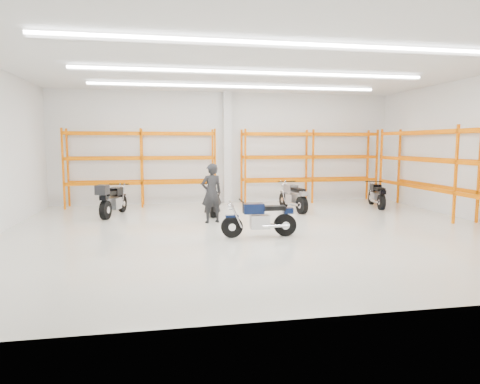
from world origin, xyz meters
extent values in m
plane|color=beige|center=(0.00, 0.00, 0.00)|extent=(14.00, 14.00, 0.00)
cube|color=white|center=(0.00, 6.00, 2.25)|extent=(14.00, 0.02, 4.50)
cube|color=white|center=(0.00, -6.00, 2.25)|extent=(14.00, 0.02, 4.50)
cube|color=white|center=(0.00, 0.00, 4.50)|extent=(14.00, 12.00, 0.02)
cube|color=white|center=(0.00, -3.00, 4.40)|extent=(10.00, 0.22, 0.10)
cube|color=white|center=(0.00, 0.50, 4.40)|extent=(10.00, 0.22, 0.10)
cube|color=white|center=(0.00, 3.50, 4.40)|extent=(10.00, 0.22, 0.10)
cylinder|color=black|center=(-0.88, -0.72, 0.28)|extent=(0.57, 0.13, 0.57)
cylinder|color=black|center=(0.53, -0.77, 0.29)|extent=(0.59, 0.19, 0.58)
cylinder|color=silver|center=(-0.88, -0.72, 0.28)|extent=(0.19, 0.14, 0.19)
cylinder|color=silver|center=(0.53, -0.77, 0.29)|extent=(0.21, 0.19, 0.21)
cube|color=#0B1535|center=(-0.88, -0.72, 0.57)|extent=(0.34, 0.15, 0.06)
cube|color=#B7B7BC|center=(-0.15, -0.75, 0.40)|extent=(0.50, 0.35, 0.36)
cube|color=#A5A5AA|center=(0.21, -0.76, 0.30)|extent=(0.66, 0.13, 0.08)
cube|color=#0B1535|center=(-0.32, -0.74, 0.75)|extent=(0.54, 0.34, 0.26)
cube|color=black|center=(0.21, -0.76, 0.75)|extent=(0.63, 0.30, 0.11)
cube|color=#0B1535|center=(0.61, -0.77, 0.68)|extent=(0.25, 0.21, 0.15)
cylinder|color=black|center=(-0.64, -0.73, 0.96)|extent=(0.05, 0.66, 0.03)
sphere|color=silver|center=(-0.92, -0.72, 0.81)|extent=(0.18, 0.18, 0.18)
cylinder|color=silver|center=(0.24, -0.91, 0.30)|extent=(0.71, 0.11, 0.08)
cylinder|color=black|center=(-4.05, 4.09, 0.30)|extent=(0.28, 0.61, 0.60)
cylinder|color=black|center=(-4.45, 2.64, 0.31)|extent=(0.34, 0.65, 0.62)
cylinder|color=silver|center=(-4.05, 4.09, 0.30)|extent=(0.19, 0.23, 0.20)
cylinder|color=silver|center=(-4.45, 2.64, 0.31)|extent=(0.25, 0.27, 0.22)
cube|color=black|center=(-4.05, 4.09, 0.60)|extent=(0.24, 0.39, 0.06)
cube|color=#B7B7BC|center=(-4.26, 3.33, 0.42)|extent=(0.49, 0.60, 0.38)
cube|color=#A5A5AA|center=(-4.36, 2.97, 0.32)|extent=(0.30, 0.71, 0.08)
cube|color=black|center=(-4.21, 3.51, 0.80)|extent=(0.48, 0.63, 0.28)
cube|color=black|center=(-4.36, 2.97, 0.80)|extent=(0.47, 0.72, 0.12)
cube|color=black|center=(-4.47, 2.56, 0.72)|extent=(0.28, 0.31, 0.16)
cylinder|color=black|center=(-4.12, 3.84, 1.02)|extent=(0.69, 0.22, 0.04)
sphere|color=silver|center=(-4.04, 4.13, 0.86)|extent=(0.19, 0.19, 0.19)
cylinder|color=silver|center=(-4.52, 2.97, 0.32)|extent=(0.29, 0.75, 0.09)
cube|color=black|center=(-4.50, 2.44, 0.98)|extent=(0.43, 0.46, 0.30)
cylinder|color=black|center=(-0.95, 3.87, 0.29)|extent=(0.14, 0.59, 0.59)
cylinder|color=black|center=(-1.00, 2.40, 0.30)|extent=(0.20, 0.61, 0.61)
cylinder|color=silver|center=(-0.95, 3.87, 0.29)|extent=(0.14, 0.20, 0.20)
cylinder|color=silver|center=(-1.00, 2.40, 0.30)|extent=(0.20, 0.22, 0.22)
cube|color=#050F38|center=(-0.95, 3.87, 0.59)|extent=(0.16, 0.36, 0.06)
cube|color=#B7B7BC|center=(-0.97, 3.11, 0.41)|extent=(0.37, 0.52, 0.37)
cube|color=#A5A5AA|center=(-0.98, 2.73, 0.31)|extent=(0.14, 0.69, 0.08)
cube|color=#050F38|center=(-0.97, 3.28, 0.79)|extent=(0.35, 0.56, 0.28)
cube|color=black|center=(-0.98, 2.73, 0.79)|extent=(0.32, 0.66, 0.12)
cube|color=#050F38|center=(-1.00, 2.32, 0.71)|extent=(0.22, 0.26, 0.16)
cylinder|color=black|center=(-0.96, 3.62, 1.00)|extent=(0.69, 0.06, 0.04)
sphere|color=silver|center=(-0.95, 3.91, 0.84)|extent=(0.19, 0.19, 0.19)
cylinder|color=silver|center=(-1.14, 2.70, 0.31)|extent=(0.11, 0.74, 0.09)
cylinder|color=black|center=(1.88, 4.01, 0.30)|extent=(0.21, 0.61, 0.60)
cylinder|color=black|center=(2.10, 2.53, 0.31)|extent=(0.27, 0.64, 0.62)
cylinder|color=silver|center=(1.88, 4.01, 0.30)|extent=(0.17, 0.22, 0.20)
cylinder|color=silver|center=(2.10, 2.53, 0.31)|extent=(0.23, 0.25, 0.22)
cube|color=gray|center=(1.88, 4.01, 0.60)|extent=(0.20, 0.38, 0.06)
cube|color=#B7B7BC|center=(2.00, 3.24, 0.42)|extent=(0.43, 0.57, 0.38)
cube|color=#A5A5AA|center=(2.05, 2.86, 0.32)|extent=(0.22, 0.71, 0.08)
cube|color=gray|center=(1.97, 3.42, 0.80)|extent=(0.42, 0.60, 0.28)
cube|color=black|center=(2.05, 2.86, 0.80)|extent=(0.39, 0.70, 0.12)
cube|color=gray|center=(2.11, 2.45, 0.72)|extent=(0.26, 0.29, 0.16)
cylinder|color=black|center=(1.92, 3.76, 1.02)|extent=(0.70, 0.14, 0.04)
sphere|color=silver|center=(1.88, 4.05, 0.86)|extent=(0.19, 0.19, 0.19)
cylinder|color=silver|center=(1.90, 2.80, 0.32)|extent=(0.20, 0.76, 0.09)
cylinder|color=black|center=(5.57, 4.24, 0.28)|extent=(0.23, 0.57, 0.56)
cylinder|color=black|center=(5.27, 2.88, 0.29)|extent=(0.29, 0.60, 0.58)
cylinder|color=silver|center=(5.57, 4.24, 0.28)|extent=(0.17, 0.21, 0.19)
cylinder|color=silver|center=(5.27, 2.88, 0.29)|extent=(0.23, 0.24, 0.20)
cube|color=black|center=(5.57, 4.24, 0.56)|extent=(0.21, 0.36, 0.06)
cube|color=#B7B7BC|center=(5.42, 3.53, 0.39)|extent=(0.43, 0.54, 0.35)
cube|color=#A5A5AA|center=(5.34, 3.19, 0.30)|extent=(0.25, 0.66, 0.07)
cube|color=black|center=(5.45, 3.69, 0.74)|extent=(0.42, 0.58, 0.26)
cube|color=black|center=(5.34, 3.19, 0.74)|extent=(0.40, 0.66, 0.11)
cube|color=black|center=(5.26, 2.81, 0.67)|extent=(0.25, 0.28, 0.15)
cylinder|color=black|center=(5.52, 4.00, 0.95)|extent=(0.64, 0.17, 0.03)
sphere|color=silver|center=(5.58, 4.27, 0.80)|extent=(0.18, 0.18, 0.18)
cylinder|color=silver|center=(5.19, 3.18, 0.30)|extent=(0.23, 0.70, 0.08)
imported|color=black|center=(-1.15, 1.48, 0.91)|extent=(0.75, 0.59, 1.83)
cube|color=white|center=(0.00, 5.82, 2.25)|extent=(0.32, 0.32, 4.50)
cube|color=#F05500|center=(-6.20, 5.88, 1.50)|extent=(0.07, 0.07, 3.00)
cube|color=#F05500|center=(-6.20, 5.08, 1.50)|extent=(0.07, 0.07, 3.00)
cube|color=#F05500|center=(-3.40, 5.88, 1.50)|extent=(0.07, 0.07, 3.00)
cube|color=#F05500|center=(-3.40, 5.08, 1.50)|extent=(0.07, 0.07, 3.00)
cube|color=#F05500|center=(-0.60, 5.88, 1.50)|extent=(0.07, 0.07, 3.00)
cube|color=#F05500|center=(-0.60, 5.08, 1.50)|extent=(0.07, 0.07, 3.00)
cube|color=#F05500|center=(-3.40, 5.88, 0.94)|extent=(5.60, 0.07, 0.12)
cube|color=#F05500|center=(-3.40, 5.08, 0.94)|extent=(5.60, 0.07, 0.12)
cube|color=#F05500|center=(-3.40, 5.88, 1.88)|extent=(5.60, 0.07, 0.12)
cube|color=#F05500|center=(-3.40, 5.08, 1.88)|extent=(5.60, 0.07, 0.12)
cube|color=#F05500|center=(-3.40, 5.88, 2.81)|extent=(5.60, 0.07, 0.12)
cube|color=#F05500|center=(-3.40, 5.08, 2.81)|extent=(5.60, 0.07, 0.12)
cube|color=#F05500|center=(0.60, 5.88, 1.50)|extent=(0.07, 0.07, 3.00)
cube|color=#F05500|center=(0.60, 5.08, 1.50)|extent=(0.07, 0.07, 3.00)
cube|color=#F05500|center=(3.40, 5.88, 1.50)|extent=(0.07, 0.07, 3.00)
cube|color=#F05500|center=(3.40, 5.08, 1.50)|extent=(0.07, 0.07, 3.00)
cube|color=#F05500|center=(6.20, 5.88, 1.50)|extent=(0.07, 0.07, 3.00)
cube|color=#F05500|center=(6.20, 5.08, 1.50)|extent=(0.07, 0.07, 3.00)
cube|color=#F05500|center=(3.40, 5.88, 0.94)|extent=(5.60, 0.07, 0.12)
cube|color=#F05500|center=(3.40, 5.08, 0.94)|extent=(5.60, 0.07, 0.12)
cube|color=#F05500|center=(3.40, 5.88, 1.88)|extent=(5.60, 0.07, 0.12)
cube|color=#F05500|center=(3.40, 5.08, 1.88)|extent=(5.60, 0.07, 0.12)
cube|color=#F05500|center=(3.40, 5.88, 2.81)|extent=(5.60, 0.07, 0.12)
cube|color=#F05500|center=(3.40, 5.08, 2.81)|extent=(5.60, 0.07, 0.12)
cube|color=#F05500|center=(6.88, 0.00, 1.50)|extent=(0.07, 0.07, 3.00)
cube|color=#F05500|center=(6.08, 0.00, 1.50)|extent=(0.07, 0.07, 3.00)
cube|color=#F05500|center=(6.88, 4.50, 1.50)|extent=(0.07, 0.07, 3.00)
cube|color=#F05500|center=(6.08, 4.50, 1.50)|extent=(0.07, 0.07, 3.00)
cube|color=#F05500|center=(6.88, 0.00, 0.94)|extent=(0.07, 9.00, 0.12)
cube|color=#F05500|center=(6.08, 0.00, 0.94)|extent=(0.07, 9.00, 0.12)
cube|color=#F05500|center=(6.88, 0.00, 1.88)|extent=(0.07, 9.00, 0.12)
cube|color=#F05500|center=(6.08, 0.00, 1.88)|extent=(0.07, 9.00, 0.12)
cube|color=#F05500|center=(6.08, 0.00, 2.81)|extent=(0.07, 9.00, 0.12)
camera|label=1|loc=(-2.63, -11.47, 2.44)|focal=32.00mm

